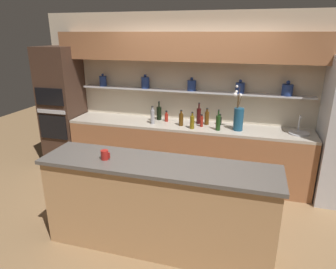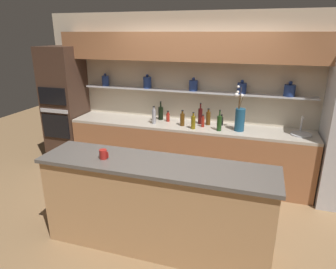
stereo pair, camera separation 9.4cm
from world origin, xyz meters
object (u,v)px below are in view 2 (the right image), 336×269
Objects in this scene: bottle_spirit_6 at (208,118)px; bottle_sauce_7 at (203,122)px; bottle_sauce_0 at (221,121)px; bottle_wine_3 at (200,116)px; bottle_spirit_5 at (154,116)px; bottle_wine_9 at (219,123)px; flower_vase at (240,118)px; bottle_spirit_10 at (182,119)px; coffee_mug at (103,154)px; bottle_wine_8 at (161,113)px; bottle_oil_1 at (154,116)px; oven_tower at (66,107)px; bottle_sauce_2 at (168,117)px; bottle_oil_4 at (193,122)px; sink_fixture at (301,133)px.

bottle_sauce_7 is (-0.06, -0.13, -0.03)m from bottle_spirit_6.
bottle_sauce_0 is 0.34m from bottle_wine_3.
bottle_wine_9 reaches higher than bottle_spirit_5.
bottle_spirit_5 is (-1.31, -0.04, -0.07)m from flower_vase.
bottle_spirit_10 reaches higher than coffee_mug.
bottle_spirit_6 is at bearing 24.31° from bottle_spirit_10.
bottle_sauce_7 is 0.32m from bottle_spirit_10.
bottle_wine_9 is 0.58m from bottle_spirit_10.
coffee_mug is (-0.98, -1.92, 0.08)m from bottle_sauce_0.
bottle_spirit_5 is at bearing -95.62° from bottle_wine_8.
bottle_spirit_6 is (0.88, 0.04, 0.03)m from bottle_oil_1.
oven_tower is 2.46m from bottle_sauce_7.
bottle_wine_9 reaches higher than bottle_oil_1.
bottle_sauce_0 is at bearing -1.35° from bottle_wine_8.
bottle_spirit_10 is at bearing -29.51° from bottle_sauce_2.
bottle_oil_4 reaches higher than bottle_sauce_0.
sink_fixture is at bearing 7.85° from bottle_wine_9.
bottle_sauce_2 is at bearing 2.83° from oven_tower.
bottle_sauce_2 is 0.61m from bottle_sauce_7.
bottle_oil_4 is 1.04× the size of bottle_spirit_10.
sink_fixture is 1.48m from bottle_wine_3.
bottle_oil_1 reaches higher than bottle_sauce_2.
coffee_mug is (-0.65, -1.89, 0.02)m from bottle_wine_3.
bottle_spirit_5 is 0.85m from bottle_spirit_6.
flower_vase is 1.31m from bottle_spirit_5.
bottle_spirit_5 reaches higher than bottle_sauce_0.
bottle_oil_1 is 0.17m from bottle_spirit_5.
bottle_oil_1 is 0.88m from bottle_spirit_6.
bottle_sauce_2 is (0.23, 0.03, -0.01)m from bottle_oil_1.
bottle_oil_1 is at bearing 161.39° from bottle_oil_4.
oven_tower is 2.73m from bottle_wine_9.
bottle_wine_3 is 1.31× the size of bottle_oil_4.
flower_vase is 1.16m from bottle_sauce_2.
bottle_wine_3 is (2.39, 0.11, 0.01)m from oven_tower.
bottle_sauce_7 is at bearing -11.86° from bottle_sauce_2.
bottle_wine_3 is 1.29× the size of bottle_spirit_6.
bottle_oil_1 is 0.69× the size of bottle_wine_8.
oven_tower is at bearing 178.19° from bottle_spirit_10.
bottle_spirit_6 is at bearing 162.12° from flower_vase.
sink_fixture is 2.22m from bottle_oil_1.
oven_tower is at bearing -177.73° from bottle_spirit_6.
bottle_sauce_0 is 0.66× the size of bottle_spirit_6.
bottle_oil_4 reaches higher than bottle_sauce_2.
bottle_oil_1 is at bearing 169.22° from bottle_wine_9.
bottle_wine_9 is at bearing -7.45° from bottle_spirit_10.
oven_tower is 2.35m from bottle_oil_4.
bottle_sauce_0 is 0.61m from bottle_spirit_10.
bottle_sauce_0 is 0.90× the size of bottle_sauce_7.
sink_fixture is 1.35× the size of bottle_oil_1.
sink_fixture is at bearing 2.88° from bottle_spirit_5.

